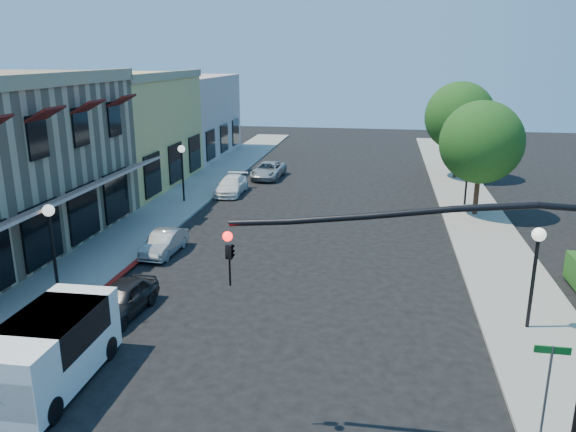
% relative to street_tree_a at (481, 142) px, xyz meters
% --- Properties ---
extents(sidewalk_left, '(3.50, 50.00, 0.12)m').
position_rel_street_tree_a_xyz_m(sidewalk_left, '(-17.55, 5.00, -4.13)').
color(sidewalk_left, gray).
rests_on(sidewalk_left, ground).
extents(sidewalk_right, '(3.50, 50.00, 0.12)m').
position_rel_street_tree_a_xyz_m(sidewalk_right, '(-0.05, 5.00, -4.13)').
color(sidewalk_right, gray).
rests_on(sidewalk_right, ground).
extents(curb_red_strip, '(0.25, 10.00, 0.06)m').
position_rel_street_tree_a_xyz_m(curb_red_strip, '(-15.70, -14.00, -4.19)').
color(curb_red_strip, maroon).
rests_on(curb_red_strip, ground).
extents(yellow_stucco_building, '(10.00, 12.00, 7.60)m').
position_rel_street_tree_a_xyz_m(yellow_stucco_building, '(-24.30, 4.00, -0.39)').
color(yellow_stucco_building, tan).
rests_on(yellow_stucco_building, ground).
extents(pink_stucco_building, '(10.00, 12.00, 7.00)m').
position_rel_street_tree_a_xyz_m(pink_stucco_building, '(-24.30, 16.00, -0.69)').
color(pink_stucco_building, beige).
rests_on(pink_stucco_building, ground).
extents(street_tree_a, '(4.56, 4.56, 6.48)m').
position_rel_street_tree_a_xyz_m(street_tree_a, '(0.00, 0.00, 0.00)').
color(street_tree_a, '#332314').
rests_on(street_tree_a, ground).
extents(street_tree_b, '(4.94, 4.94, 7.02)m').
position_rel_street_tree_a_xyz_m(street_tree_b, '(0.00, 10.00, 0.35)').
color(street_tree_b, '#332314').
rests_on(street_tree_b, ground).
extents(signal_mast_arm, '(8.01, 0.39, 6.00)m').
position_rel_street_tree_a_xyz_m(signal_mast_arm, '(-2.94, -20.50, -0.11)').
color(signal_mast_arm, black).
rests_on(signal_mast_arm, ground).
extents(street_name_sign, '(0.80, 0.06, 2.50)m').
position_rel_street_tree_a_xyz_m(street_name_sign, '(-1.30, -19.80, -2.50)').
color(street_name_sign, '#595B5E').
rests_on(street_name_sign, ground).
extents(lamppost_left_near, '(0.44, 0.44, 3.57)m').
position_rel_street_tree_a_xyz_m(lamppost_left_near, '(-17.30, -14.00, -1.46)').
color(lamppost_left_near, black).
rests_on(lamppost_left_near, ground).
extents(lamppost_left_far, '(0.44, 0.44, 3.57)m').
position_rel_street_tree_a_xyz_m(lamppost_left_far, '(-17.30, 0.00, -1.46)').
color(lamppost_left_far, black).
rests_on(lamppost_left_far, ground).
extents(lamppost_right_near, '(0.44, 0.44, 3.57)m').
position_rel_street_tree_a_xyz_m(lamppost_right_near, '(-0.30, -14.00, -1.46)').
color(lamppost_right_near, black).
rests_on(lamppost_right_near, ground).
extents(lamppost_right_far, '(0.44, 0.44, 3.57)m').
position_rel_street_tree_a_xyz_m(lamppost_right_far, '(-0.30, 2.00, -1.46)').
color(lamppost_right_far, black).
rests_on(lamppost_right_far, ground).
extents(white_van, '(2.10, 4.61, 2.02)m').
position_rel_street_tree_a_xyz_m(white_van, '(-14.05, -19.65, -3.02)').
color(white_van, white).
rests_on(white_van, ground).
extents(parked_car_a, '(1.66, 3.61, 1.20)m').
position_rel_street_tree_a_xyz_m(parked_car_a, '(-14.09, -15.21, -3.60)').
color(parked_car_a, black).
rests_on(parked_car_a, ground).
extents(parked_car_b, '(1.26, 3.30, 1.07)m').
position_rel_street_tree_a_xyz_m(parked_car_b, '(-15.00, -9.00, -3.66)').
color(parked_car_b, '#9B9EA0').
rests_on(parked_car_b, ground).
extents(parked_car_c, '(1.64, 3.98, 1.15)m').
position_rel_street_tree_a_xyz_m(parked_car_c, '(-15.00, 2.68, -3.62)').
color(parked_car_c, white).
rests_on(parked_car_c, ground).
extents(parked_car_d, '(2.21, 4.37, 1.18)m').
position_rel_street_tree_a_xyz_m(parked_car_d, '(-13.60, 7.88, -3.60)').
color(parked_car_d, '#A6A8AB').
rests_on(parked_car_d, ground).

